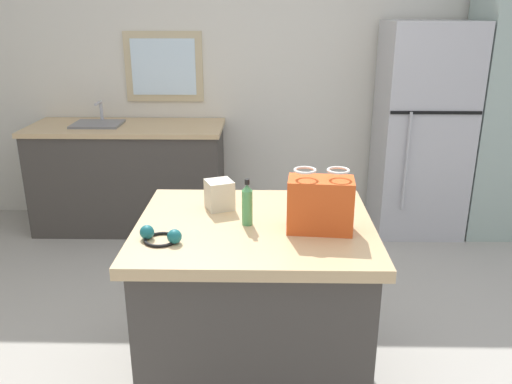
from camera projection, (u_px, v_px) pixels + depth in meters
The scene contains 10 objects.
ground at pixel (269, 382), 2.74m from camera, with size 6.83×6.83×0.00m, color #ADA89E.
back_wall at pixel (268, 74), 4.65m from camera, with size 5.69×0.13×2.60m.
kitchen_island at pixel (255, 304), 2.63m from camera, with size 1.12×0.95×0.89m.
refrigerator at pixel (422, 131), 4.39m from camera, with size 0.71×0.67×1.76m.
tall_cabinet at pixel (503, 101), 4.30m from camera, with size 0.53×0.60×2.26m.
sink_counter at pixel (129, 176), 4.57m from camera, with size 1.64×0.67×1.10m.
shopping_bag at pixel (320, 204), 2.36m from camera, with size 0.31×0.19×0.29m.
small_box at pixel (219, 195), 2.64m from camera, with size 0.13×0.13×0.15m, color beige.
bottle at pixel (247, 205), 2.43m from camera, with size 0.05×0.05×0.22m.
ear_defenders at pixel (161, 236), 2.28m from camera, with size 0.19×0.19×0.06m.
Camera 1 is at (-0.03, -2.26, 1.85)m, focal length 36.79 mm.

